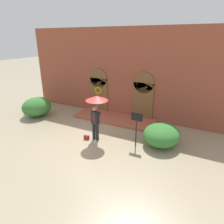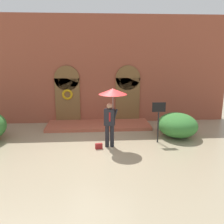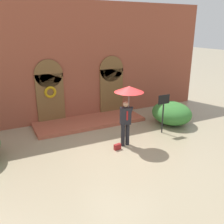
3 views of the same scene
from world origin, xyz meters
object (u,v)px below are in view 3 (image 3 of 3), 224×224
shrub_right (172,113)px  handbag (117,147)px  person_with_umbrella (128,98)px  sign_post (163,107)px

shrub_right → handbag: bearing=-160.4°
handbag → shrub_right: (3.57, 1.27, 0.42)m
person_with_umbrella → shrub_right: 3.50m
handbag → person_with_umbrella: bearing=10.3°
sign_post → shrub_right: 1.43m
person_with_umbrella → sign_post: bearing=10.6°
person_with_umbrella → shrub_right: bearing=19.5°
person_with_umbrella → shrub_right: person_with_umbrella is taller
person_with_umbrella → sign_post: 2.13m
sign_post → person_with_umbrella: bearing=-169.4°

